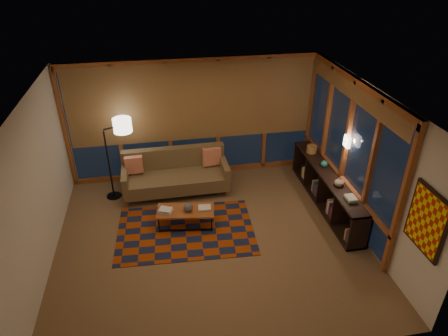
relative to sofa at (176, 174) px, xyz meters
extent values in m
cube|color=brown|center=(0.50, -1.69, -0.45)|extent=(5.50, 5.00, 0.01)
cube|color=silver|center=(0.50, -1.69, 2.25)|extent=(5.50, 5.00, 0.01)
cube|color=silver|center=(0.50, 0.81, 0.90)|extent=(5.50, 0.01, 2.70)
cube|color=silver|center=(0.50, -4.19, 0.90)|extent=(5.50, 0.01, 2.70)
cube|color=silver|center=(-2.25, -1.69, 0.90)|extent=(0.01, 5.00, 2.70)
cube|color=silver|center=(3.25, -1.69, 0.90)|extent=(0.01, 5.00, 2.70)
cube|color=#98360B|center=(0.06, -1.36, -0.44)|extent=(2.62, 1.82, 0.01)
sphere|color=black|center=(0.14, -1.23, -0.01)|extent=(0.20, 0.20, 0.17)
cylinder|color=#B28139|center=(2.97, -0.07, 0.36)|extent=(0.25, 0.25, 0.16)
sphere|color=teal|center=(2.99, -0.72, 0.36)|extent=(0.15, 0.15, 0.14)
imported|color=#C5AE8F|center=(2.99, -1.45, 0.38)|extent=(0.21, 0.21, 0.18)
camera|label=1|loc=(-0.27, -7.33, 4.33)|focal=32.00mm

